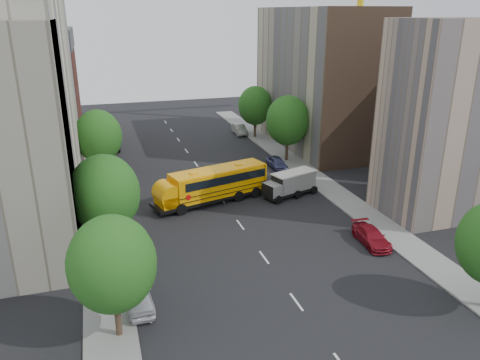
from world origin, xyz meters
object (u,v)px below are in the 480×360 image
safari_truck (290,184)px  parked_car_0 (139,298)px  street_tree_0 (112,264)px  school_bus (211,184)px  street_tree_5 (255,106)px  parked_car_2 (110,144)px  parked_car_1 (117,178)px  parked_car_4 (277,163)px  street_tree_2 (98,136)px  parked_car_5 (239,129)px  street_tree_1 (105,194)px  street_tree_4 (288,121)px  parked_car_3 (371,236)px

safari_truck → parked_car_0: size_ratio=1.48×
street_tree_0 → school_bus: (9.87, 17.79, -2.76)m
street_tree_5 → parked_car_2: bearing=-179.4°
school_bus → parked_car_1: bearing=123.2°
school_bus → parked_car_2: bearing=96.3°
parked_car_0 → parked_car_4: parked_car_0 is taller
street_tree_2 → safari_truck: street_tree_2 is taller
school_bus → parked_car_2: school_bus is taller
safari_truck → parked_car_5: size_ratio=1.35×
street_tree_1 → school_bus: size_ratio=0.65×
street_tree_4 → parked_car_3: bearing=-95.3°
school_bus → parked_car_3: 15.87m
street_tree_1 → street_tree_2: 18.00m
street_tree_1 → street_tree_4: size_ratio=0.98×
safari_truck → parked_car_0: (-16.43, -14.72, -0.60)m
street_tree_5 → safari_truck: bearing=-100.3°
parked_car_2 → parked_car_4: parked_car_2 is taller
parked_car_0 → parked_car_3: parked_car_0 is taller
parked_car_0 → street_tree_4: bearing=-130.1°
street_tree_5 → parked_car_1: 25.53m
safari_truck → parked_car_5: safari_truck is taller
parked_car_2 → parked_car_5: 19.25m
street_tree_2 → school_bus: (9.87, -10.21, -2.95)m
street_tree_0 → street_tree_5: street_tree_5 is taller
parked_car_3 → parked_car_5: parked_car_5 is taller
street_tree_5 → parked_car_3: 34.75m
street_tree_0 → street_tree_4: (22.00, 28.00, 0.43)m
street_tree_5 → parked_car_5: street_tree_5 is taller
parked_car_3 → parked_car_5: bearing=93.1°
parked_car_1 → street_tree_4: bearing=-176.1°
street_tree_0 → parked_car_5: bearing=64.4°
street_tree_2 → parked_car_5: 25.44m
street_tree_4 → street_tree_0: bearing=-128.2°
safari_truck → street_tree_2: bearing=130.9°
street_tree_2 → parked_car_2: street_tree_2 is taller
parked_car_2 → parked_car_0: bearing=91.1°
street_tree_0 → street_tree_2: size_ratio=0.96×
parked_car_2 → street_tree_2: bearing=84.3°
parked_car_0 → parked_car_4: bearing=-129.6°
street_tree_1 → parked_car_4: size_ratio=1.97×
safari_truck → parked_car_2: safari_truck is taller
street_tree_1 → parked_car_5: size_ratio=1.78×
school_bus → parked_car_0: school_bus is taller
parked_car_1 → parked_car_5: (19.04, 17.15, -0.04)m
street_tree_1 → parked_car_2: size_ratio=1.50×
school_bus → parked_car_1: size_ratio=2.61×
street_tree_2 → street_tree_5: size_ratio=1.03×
parked_car_2 → parked_car_3: bearing=119.5°
school_bus → safari_truck: bearing=-20.1°
safari_truck → street_tree_4: bearing=51.6°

